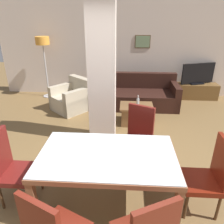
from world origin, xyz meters
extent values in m
plane|color=brown|center=(0.00, 0.00, 0.00)|extent=(18.00, 18.00, 0.00)
cube|color=beige|center=(0.00, 4.42, 1.35)|extent=(7.20, 0.06, 2.70)
cube|color=brown|center=(0.65, 4.38, 1.60)|extent=(0.44, 0.02, 0.36)
cube|color=gray|center=(0.65, 4.37, 1.60)|extent=(0.40, 0.01, 0.32)
cube|color=beige|center=(-0.23, 1.66, 1.35)|extent=(0.49, 0.40, 2.70)
cube|color=brown|center=(0.00, -0.47, 0.73)|extent=(1.68, 0.06, 0.06)
cube|color=brown|center=(0.00, 0.47, 0.73)|extent=(1.68, 0.06, 0.06)
cube|color=brown|center=(-0.81, 0.00, 0.73)|extent=(0.06, 0.88, 0.06)
cube|color=brown|center=(0.81, 0.00, 0.73)|extent=(0.06, 0.88, 0.06)
cube|color=silver|center=(0.00, 0.00, 0.77)|extent=(1.66, 0.98, 0.01)
cube|color=brown|center=(-0.79, -0.45, 0.35)|extent=(0.08, 0.08, 0.70)
cube|color=brown|center=(0.79, -0.45, 0.35)|extent=(0.08, 0.08, 0.70)
cube|color=brown|center=(-0.79, 0.45, 0.35)|extent=(0.08, 0.08, 0.70)
cube|color=brown|center=(0.79, 0.45, 0.35)|extent=(0.08, 0.08, 0.70)
cube|color=maroon|center=(0.38, 0.80, 0.42)|extent=(0.61, 0.61, 0.07)
cube|color=maroon|center=(0.47, 0.99, 0.73)|extent=(0.42, 0.23, 0.56)
cylinder|color=#4C301B|center=(0.47, 0.55, 0.19)|extent=(0.04, 0.04, 0.38)
cylinder|color=#4C301B|center=(0.13, 0.71, 0.19)|extent=(0.04, 0.04, 0.38)
cylinder|color=#4C301B|center=(0.63, 0.89, 0.19)|extent=(0.04, 0.04, 0.38)
cylinder|color=#4C301B|center=(0.29, 1.06, 0.19)|extent=(0.04, 0.04, 0.38)
cube|color=maroon|center=(-1.16, 0.00, 0.42)|extent=(0.46, 0.46, 0.07)
cylinder|color=#4C301B|center=(-0.97, 0.19, 0.19)|extent=(0.04, 0.04, 0.38)
cylinder|color=#4C301B|center=(-0.97, -0.19, 0.19)|extent=(0.04, 0.04, 0.38)
cylinder|color=#4C301B|center=(-1.35, 0.19, 0.19)|extent=(0.04, 0.04, 0.38)
cylinder|color=#4C301B|center=(-1.35, -0.19, 0.19)|extent=(0.04, 0.04, 0.38)
cube|color=maroon|center=(1.16, 0.00, 0.42)|extent=(0.46, 0.46, 0.07)
cube|color=maroon|center=(1.37, 0.00, 0.73)|extent=(0.05, 0.44, 0.56)
cylinder|color=#4C301B|center=(0.97, -0.19, 0.19)|extent=(0.04, 0.04, 0.38)
cylinder|color=#4C301B|center=(0.97, 0.19, 0.19)|extent=(0.04, 0.04, 0.38)
cylinder|color=#4C301B|center=(1.35, -0.19, 0.19)|extent=(0.04, 0.04, 0.38)
cylinder|color=#4C301B|center=(1.35, 0.19, 0.19)|extent=(0.04, 0.04, 0.38)
cube|color=black|center=(0.50, 3.41, 0.21)|extent=(2.17, 0.95, 0.42)
cube|color=black|center=(0.50, 3.79, 0.63)|extent=(2.17, 0.18, 0.43)
cube|color=black|center=(1.51, 3.41, 0.33)|extent=(0.16, 0.95, 0.66)
cube|color=black|center=(-0.50, 3.41, 0.33)|extent=(0.16, 0.95, 0.66)
cube|color=#C2B49A|center=(-1.21, 3.06, 0.20)|extent=(1.16, 1.17, 0.40)
cube|color=#C2B49A|center=(-0.99, 3.31, 0.61)|extent=(0.73, 0.66, 0.41)
cube|color=#C2B49A|center=(-0.96, 2.84, 0.31)|extent=(0.66, 0.74, 0.63)
cube|color=#C2B49A|center=(-1.46, 3.28, 0.31)|extent=(0.66, 0.74, 0.63)
cube|color=brown|center=(0.46, 2.37, 0.42)|extent=(0.74, 0.55, 0.04)
cube|color=brown|center=(0.46, 2.37, 0.20)|extent=(0.66, 0.47, 0.40)
cylinder|color=#B2B7BC|center=(0.48, 2.34, 0.53)|extent=(0.06, 0.06, 0.18)
cylinder|color=#B2B7BC|center=(0.48, 2.34, 0.65)|extent=(0.02, 0.02, 0.06)
cylinder|color=#B7B7BC|center=(0.48, 2.34, 0.69)|extent=(0.03, 0.03, 0.01)
cube|color=brown|center=(2.28, 4.14, 0.22)|extent=(1.26, 0.40, 0.45)
cube|color=black|center=(2.28, 4.14, 0.46)|extent=(0.45, 0.32, 0.03)
cube|color=black|center=(2.28, 4.14, 0.77)|extent=(0.99, 0.37, 0.58)
cylinder|color=#B7B7BC|center=(-2.16, 4.04, 0.01)|extent=(0.35, 0.35, 0.02)
cylinder|color=#B7B7BC|center=(-2.16, 4.04, 0.78)|extent=(0.04, 0.04, 1.52)
cylinder|color=#F29E38|center=(-2.16, 4.04, 1.65)|extent=(0.39, 0.39, 0.22)
camera|label=1|loc=(0.20, -2.19, 2.33)|focal=35.00mm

